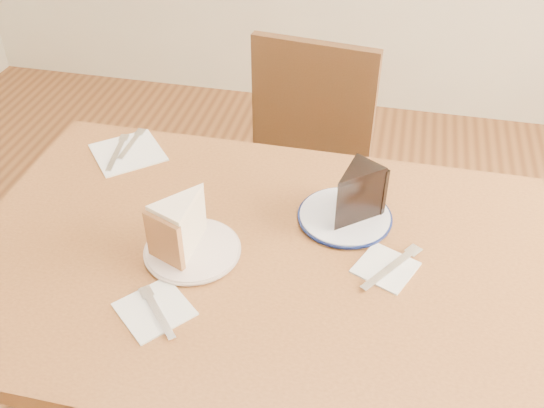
% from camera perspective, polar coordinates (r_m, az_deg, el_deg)
% --- Properties ---
extents(table, '(1.20, 0.80, 0.75)m').
position_cam_1_polar(table, '(1.30, -1.58, -7.94)').
color(table, brown).
rests_on(table, ground).
extents(chair_far, '(0.49, 0.49, 0.90)m').
position_cam_1_polar(chair_far, '(1.83, 2.32, 1.87)').
color(chair_far, '#371F10').
rests_on(chair_far, ground).
extents(plate_cream, '(0.19, 0.19, 0.01)m').
position_cam_1_polar(plate_cream, '(1.24, -7.49, -4.34)').
color(plate_cream, silver).
rests_on(plate_cream, table).
extents(plate_navy, '(0.19, 0.19, 0.01)m').
position_cam_1_polar(plate_navy, '(1.32, 6.86, -1.20)').
color(plate_navy, white).
rests_on(plate_navy, table).
extents(carrot_cake, '(0.12, 0.14, 0.10)m').
position_cam_1_polar(carrot_cake, '(1.21, -8.08, -1.83)').
color(carrot_cake, '#F3E4C9').
rests_on(carrot_cake, plate_cream).
extents(chocolate_cake, '(0.13, 0.14, 0.11)m').
position_cam_1_polar(chocolate_cake, '(1.27, 7.60, 0.57)').
color(chocolate_cake, black).
rests_on(chocolate_cake, plate_navy).
extents(napkin_cream, '(0.17, 0.17, 0.00)m').
position_cam_1_polar(napkin_cream, '(1.15, -10.99, -9.70)').
color(napkin_cream, white).
rests_on(napkin_cream, table).
extents(napkin_navy, '(0.14, 0.14, 0.00)m').
position_cam_1_polar(napkin_navy, '(1.22, 10.63, -5.90)').
color(napkin_navy, white).
rests_on(napkin_navy, table).
extents(napkin_spare, '(0.22, 0.22, 0.00)m').
position_cam_1_polar(napkin_spare, '(1.56, -13.40, 4.74)').
color(napkin_spare, white).
rests_on(napkin_spare, table).
extents(fork_cream, '(0.11, 0.11, 0.00)m').
position_cam_1_polar(fork_cream, '(1.13, -10.71, -10.03)').
color(fork_cream, silver).
rests_on(fork_cream, napkin_cream).
extents(knife_navy, '(0.11, 0.15, 0.00)m').
position_cam_1_polar(knife_navy, '(1.22, 11.13, -5.91)').
color(knife_navy, silver).
rests_on(knife_navy, napkin_navy).
extents(fork_spare, '(0.02, 0.14, 0.00)m').
position_cam_1_polar(fork_spare, '(1.58, -13.12, 5.52)').
color(fork_spare, silver).
rests_on(fork_spare, napkin_spare).
extents(knife_spare, '(0.04, 0.16, 0.00)m').
position_cam_1_polar(knife_spare, '(1.55, -14.39, 4.71)').
color(knife_spare, silver).
rests_on(knife_spare, napkin_spare).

